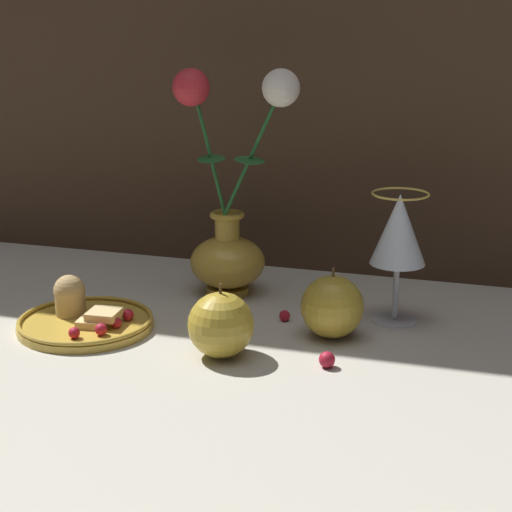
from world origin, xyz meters
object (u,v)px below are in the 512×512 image
at_px(vase, 229,223).
at_px(apple_beside_vase, 332,307).
at_px(plate_with_pastries, 84,317).
at_px(apple_near_glass, 221,325).
at_px(wine_glass, 399,234).

relative_size(vase, apple_beside_vase, 3.54).
xyz_separation_m(plate_with_pastries, apple_beside_vase, (0.32, 0.07, 0.03)).
distance_m(apple_beside_vase, apple_near_glass, 0.16).
height_order(vase, apple_near_glass, vase).
height_order(wine_glass, apple_near_glass, wine_glass).
distance_m(vase, apple_beside_vase, 0.23).
relative_size(plate_with_pastries, apple_beside_vase, 1.92).
xyz_separation_m(wine_glass, apple_near_glass, (-0.19, -0.18, -0.08)).
relative_size(plate_with_pastries, apple_near_glass, 1.93).
xyz_separation_m(vase, plate_with_pastries, (-0.14, -0.19, -0.09)).
xyz_separation_m(plate_with_pastries, apple_near_glass, (0.21, -0.04, 0.03)).
distance_m(wine_glass, apple_near_glass, 0.28).
height_order(vase, wine_glass, vase).
distance_m(plate_with_pastries, wine_glass, 0.44).
bearing_deg(plate_with_pastries, vase, 53.30).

